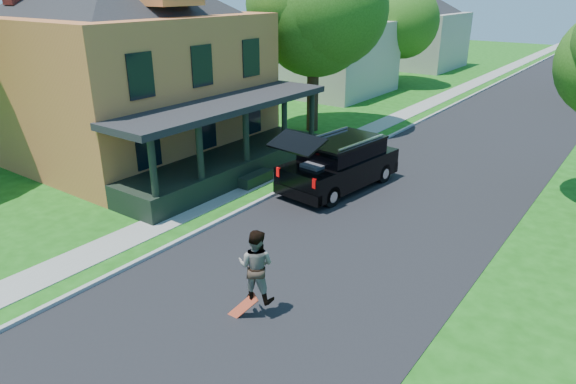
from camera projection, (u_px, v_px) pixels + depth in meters
The scene contains 13 objects.
ground at pixel (268, 297), 12.97m from camera, with size 140.00×140.00×0.00m, color #164E0F.
street at pixel (495, 131), 27.94m from camera, with size 8.00×120.00×0.02m, color black.
curb at pixel (425, 120), 30.16m from camera, with size 0.15×120.00×0.12m, color gray.
sidewalk at pixel (400, 116), 31.01m from camera, with size 1.30×120.00×0.03m, color gray.
front_walk at pixel (184, 164), 22.67m from camera, with size 6.50×1.20×0.03m, color gray.
main_house at pixel (123, 45), 22.64m from camera, with size 15.56×15.56×10.10m.
neighbor_house_mid at pixel (327, 33), 36.77m from camera, with size 12.78×12.78×8.30m.
neighbor_house_far at pixel (417, 22), 48.75m from camera, with size 12.78×12.78×8.30m.
black_suv at pixel (339, 164), 19.68m from camera, with size 2.70×5.72×2.57m.
skateboarder at pixel (256, 266), 11.87m from camera, with size 1.05×0.92×1.80m.
skateboard at pixel (243, 309), 12.12m from camera, with size 0.74×0.47×0.79m.
tree_left_mid at pixel (314, 5), 25.77m from camera, with size 6.92×6.89×10.00m.
tree_left_far at pixel (395, 14), 39.38m from camera, with size 7.52×7.34×8.45m.
Camera 1 is at (6.92, -8.61, 7.32)m, focal length 32.00 mm.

